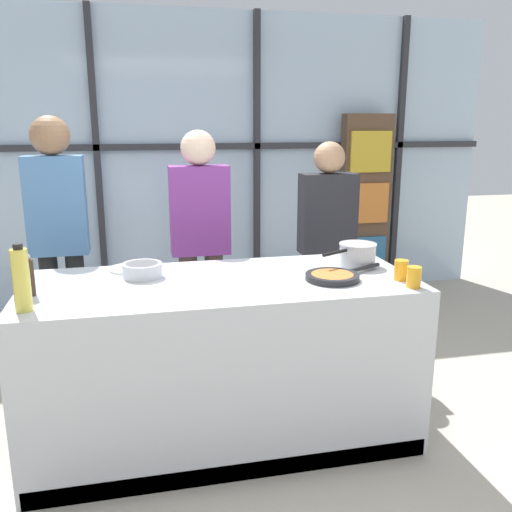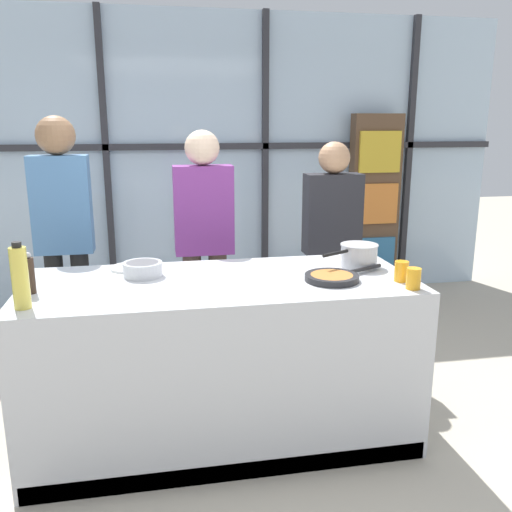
# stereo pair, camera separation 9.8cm
# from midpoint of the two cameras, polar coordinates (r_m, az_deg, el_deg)

# --- Properties ---
(ground_plane) EXTENTS (18.00, 18.00, 0.00)m
(ground_plane) POSITION_cam_midpoint_polar(r_m,az_deg,el_deg) (3.34, -2.58, -18.12)
(ground_plane) COLOR #BCB29E
(back_window_wall) EXTENTS (6.40, 0.10, 2.80)m
(back_window_wall) POSITION_cam_midpoint_polar(r_m,az_deg,el_deg) (5.43, -6.69, 9.96)
(back_window_wall) COLOR silver
(back_window_wall) RESTS_ON ground_plane
(bookshelf) EXTENTS (0.51, 0.19, 1.85)m
(bookshelf) POSITION_cam_midpoint_polar(r_m,az_deg,el_deg) (5.75, 12.77, 5.16)
(bookshelf) COLOR brown
(bookshelf) RESTS_ON ground_plane
(demo_island) EXTENTS (2.11, 0.89, 0.94)m
(demo_island) POSITION_cam_midpoint_polar(r_m,az_deg,el_deg) (3.12, -2.64, -10.83)
(demo_island) COLOR silver
(demo_island) RESTS_ON ground_plane
(spectator_far_left) EXTENTS (0.38, 0.25, 1.82)m
(spectator_far_left) POSITION_cam_midpoint_polar(r_m,az_deg,el_deg) (3.87, -18.91, 2.81)
(spectator_far_left) COLOR black
(spectator_far_left) RESTS_ON ground_plane
(spectator_center_left) EXTENTS (0.41, 0.24, 1.72)m
(spectator_center_left) POSITION_cam_midpoint_polar(r_m,az_deg,el_deg) (3.86, -4.76, 2.25)
(spectator_center_left) COLOR #47382D
(spectator_center_left) RESTS_ON ground_plane
(spectator_center_right) EXTENTS (0.41, 0.23, 1.64)m
(spectator_center_right) POSITION_cam_midpoint_polar(r_m,az_deg,el_deg) (4.08, 8.64, 1.94)
(spectator_center_right) COLOR #47382D
(spectator_center_right) RESTS_ON ground_plane
(frying_pan) EXTENTS (0.50, 0.32, 0.04)m
(frying_pan) POSITION_cam_midpoint_polar(r_m,az_deg,el_deg) (2.97, 9.03, -2.20)
(frying_pan) COLOR #232326
(frying_pan) RESTS_ON demo_island
(saucepan) EXTENTS (0.38, 0.26, 0.14)m
(saucepan) POSITION_cam_midpoint_polar(r_m,az_deg,el_deg) (3.27, 11.60, 0.12)
(saucepan) COLOR silver
(saucepan) RESTS_ON demo_island
(white_plate) EXTENTS (0.24, 0.24, 0.01)m
(white_plate) POSITION_cam_midpoint_polar(r_m,az_deg,el_deg) (3.24, -12.21, -1.20)
(white_plate) COLOR white
(white_plate) RESTS_ON demo_island
(mixing_bowl) EXTENTS (0.22, 0.22, 0.08)m
(mixing_bowl) POSITION_cam_midpoint_polar(r_m,az_deg,el_deg) (3.07, -10.95, -1.33)
(mixing_bowl) COLOR silver
(mixing_bowl) RESTS_ON demo_island
(oil_bottle) EXTENTS (0.08, 0.08, 0.31)m
(oil_bottle) POSITION_cam_midpoint_polar(r_m,az_deg,el_deg) (2.67, -22.63, -2.09)
(oil_bottle) COLOR #E0CC4C
(oil_bottle) RESTS_ON demo_island
(pepper_grinder) EXTENTS (0.05, 0.05, 0.21)m
(pepper_grinder) POSITION_cam_midpoint_polar(r_m,az_deg,el_deg) (2.91, -21.83, -1.83)
(pepper_grinder) COLOR #332319
(pepper_grinder) RESTS_ON demo_island
(juice_glass_near) EXTENTS (0.07, 0.07, 0.11)m
(juice_glass_near) POSITION_cam_midpoint_polar(r_m,az_deg,el_deg) (2.91, 17.18, -2.28)
(juice_glass_near) COLOR orange
(juice_glass_near) RESTS_ON demo_island
(juice_glass_far) EXTENTS (0.07, 0.07, 0.11)m
(juice_glass_far) POSITION_cam_midpoint_polar(r_m,az_deg,el_deg) (3.03, 15.96, -1.57)
(juice_glass_far) COLOR orange
(juice_glass_far) RESTS_ON demo_island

